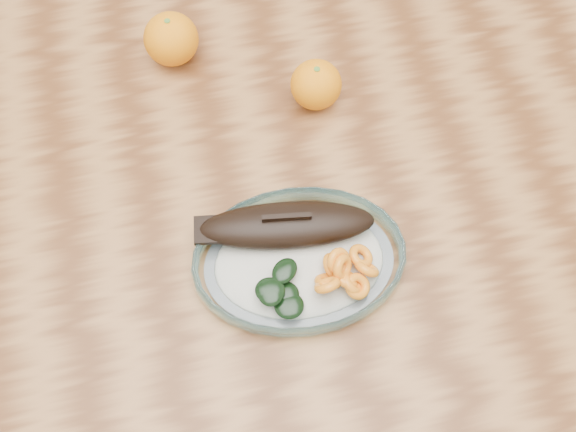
{
  "coord_description": "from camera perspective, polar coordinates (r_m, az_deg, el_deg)",
  "views": [
    {
      "loc": [
        -0.02,
        -0.45,
        1.59
      ],
      "look_at": [
        0.07,
        -0.06,
        0.77
      ],
      "focal_mm": 45.0,
      "sensor_mm": 36.0,
      "label": 1
    }
  ],
  "objects": [
    {
      "name": "dining_table",
      "position": [
        1.04,
        -4.47,
        -0.55
      ],
      "size": [
        1.2,
        0.8,
        0.75
      ],
      "color": "#582F14",
      "rests_on": "ground"
    },
    {
      "name": "plated_meal",
      "position": [
        0.89,
        0.86,
        -3.34
      ],
      "size": [
        0.52,
        0.52,
        0.08
      ],
      "rotation": [
        0.0,
        0.0,
        -0.09
      ],
      "color": "white",
      "rests_on": "dining_table"
    },
    {
      "name": "ground",
      "position": [
        1.65,
        -2.86,
        -10.3
      ],
      "size": [
        3.0,
        3.0,
        0.0
      ],
      "primitive_type": "plane",
      "color": "slate",
      "rests_on": "ground"
    },
    {
      "name": "orange_left",
      "position": [
        1.05,
        -9.22,
        13.64
      ],
      "size": [
        0.08,
        0.08,
        0.08
      ],
      "primitive_type": "sphere",
      "color": "orange",
      "rests_on": "dining_table"
    },
    {
      "name": "orange_right",
      "position": [
        1.0,
        2.23,
        10.33
      ],
      "size": [
        0.07,
        0.07,
        0.07
      ],
      "primitive_type": "sphere",
      "color": "orange",
      "rests_on": "dining_table"
    }
  ]
}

